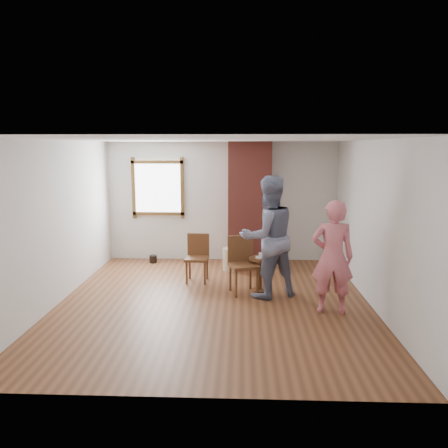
{
  "coord_description": "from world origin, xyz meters",
  "views": [
    {
      "loc": [
        0.43,
        -6.75,
        2.49
      ],
      "look_at": [
        0.13,
        0.8,
        1.15
      ],
      "focal_mm": 35.0,
      "sensor_mm": 36.0,
      "label": 1
    }
  ],
  "objects": [
    {
      "name": "person_pink",
      "position": [
        1.8,
        -0.36,
        0.86
      ],
      "size": [
        0.66,
        0.47,
        1.73
      ],
      "primitive_type": "imported",
      "rotation": [
        0.0,
        0.0,
        3.05
      ],
      "color": "#E0707D",
      "rests_on": "ground"
    },
    {
      "name": "side_table",
      "position": [
        0.77,
        0.6,
        0.4
      ],
      "size": [
        0.4,
        0.4,
        0.6
      ],
      "color": "brown",
      "rests_on": "ground"
    },
    {
      "name": "cake_plate",
      "position": [
        0.77,
        0.6,
        0.6
      ],
      "size": [
        0.18,
        0.18,
        0.01
      ],
      "primitive_type": "cylinder",
      "color": "white",
      "rests_on": "side_table"
    },
    {
      "name": "room_shell",
      "position": [
        -0.06,
        0.61,
        1.81
      ],
      "size": [
        5.04,
        5.52,
        2.62
      ],
      "color": "silver",
      "rests_on": "ground"
    },
    {
      "name": "ground",
      "position": [
        0.0,
        0.0,
        0.0
      ],
      "size": [
        5.5,
        5.5,
        0.0
      ],
      "primitive_type": "plane",
      "color": "brown",
      "rests_on": "ground"
    },
    {
      "name": "stoneware_crock",
      "position": [
        0.23,
        1.89,
        0.23
      ],
      "size": [
        0.37,
        0.37,
        0.46
      ],
      "primitive_type": "cylinder",
      "rotation": [
        0.0,
        0.0,
        -0.04
      ],
      "color": "tan",
      "rests_on": "ground"
    },
    {
      "name": "dining_chair_left",
      "position": [
        -0.38,
        1.16,
        0.5
      ],
      "size": [
        0.43,
        0.43,
        0.88
      ],
      "rotation": [
        0.0,
        0.0,
        -0.05
      ],
      "color": "brown",
      "rests_on": "ground"
    },
    {
      "name": "cake_slice",
      "position": [
        0.78,
        0.6,
        0.64
      ],
      "size": [
        0.08,
        0.07,
        0.06
      ],
      "primitive_type": "cube",
      "color": "white",
      "rests_on": "cake_plate"
    },
    {
      "name": "brick_chimney",
      "position": [
        0.6,
        2.5,
        1.3
      ],
      "size": [
        0.9,
        0.5,
        2.6
      ],
      "primitive_type": "cube",
      "color": "#953E35",
      "rests_on": "ground"
    },
    {
      "name": "dark_pot",
      "position": [
        -1.48,
        2.4,
        0.08
      ],
      "size": [
        0.2,
        0.2,
        0.16
      ],
      "primitive_type": "cylinder",
      "rotation": [
        0.0,
        0.0,
        -0.24
      ],
      "color": "black",
      "rests_on": "ground"
    },
    {
      "name": "dining_chair_right",
      "position": [
        0.45,
        0.54,
        0.55
      ],
      "size": [
        0.57,
        0.57,
        0.98
      ],
      "rotation": [
        0.0,
        0.0,
        0.29
      ],
      "color": "brown",
      "rests_on": "ground"
    },
    {
      "name": "man",
      "position": [
        0.88,
        0.33,
        1.02
      ],
      "size": [
        1.22,
        1.11,
        2.03
      ],
      "primitive_type": "imported",
      "rotation": [
        0.0,
        0.0,
        3.57
      ],
      "color": "#161B3D",
      "rests_on": "ground"
    }
  ]
}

